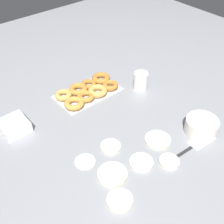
{
  "coord_description": "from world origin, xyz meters",
  "views": [
    {
      "loc": [
        0.61,
        0.65,
        0.91
      ],
      "look_at": [
        -0.03,
        -0.11,
        0.04
      ],
      "focal_mm": 45.0,
      "sensor_mm": 36.0,
      "label": 1
    }
  ],
  "objects_px": {
    "container_stack": "(14,126)",
    "donut_tray": "(88,91)",
    "pancake_0": "(169,162)",
    "pancake_3": "(141,162)",
    "pancake_6": "(85,161)",
    "pancake_5": "(120,200)",
    "pancake_4": "(158,140)",
    "paper_cup": "(141,81)",
    "pancake_1": "(111,147)",
    "spatula": "(197,144)",
    "pancake_2": "(112,174)",
    "batter_bowl": "(201,126)"
  },
  "relations": [
    {
      "from": "pancake_2",
      "to": "container_stack",
      "type": "xyz_separation_m",
      "value": [
        0.18,
        -0.48,
        0.02
      ]
    },
    {
      "from": "pancake_3",
      "to": "pancake_5",
      "type": "relative_size",
      "value": 1.01
    },
    {
      "from": "pancake_0",
      "to": "pancake_6",
      "type": "bearing_deg",
      "value": -40.78
    },
    {
      "from": "pancake_2",
      "to": "pancake_3",
      "type": "xyz_separation_m",
      "value": [
        -0.13,
        0.03,
        -0.0
      ]
    },
    {
      "from": "paper_cup",
      "to": "spatula",
      "type": "xyz_separation_m",
      "value": [
        0.1,
        0.46,
        -0.05
      ]
    },
    {
      "from": "pancake_4",
      "to": "paper_cup",
      "type": "xyz_separation_m",
      "value": [
        -0.22,
        -0.33,
        0.04
      ]
    },
    {
      "from": "container_stack",
      "to": "paper_cup",
      "type": "height_order",
      "value": "paper_cup"
    },
    {
      "from": "pancake_1",
      "to": "pancake_2",
      "type": "bearing_deg",
      "value": 52.73
    },
    {
      "from": "pancake_1",
      "to": "paper_cup",
      "type": "bearing_deg",
      "value": -150.34
    },
    {
      "from": "pancake_4",
      "to": "container_stack",
      "type": "distance_m",
      "value": 0.65
    },
    {
      "from": "pancake_3",
      "to": "batter_bowl",
      "type": "bearing_deg",
      "value": 173.09
    },
    {
      "from": "paper_cup",
      "to": "spatula",
      "type": "distance_m",
      "value": 0.47
    },
    {
      "from": "pancake_5",
      "to": "container_stack",
      "type": "relative_size",
      "value": 0.77
    },
    {
      "from": "pancake_4",
      "to": "donut_tray",
      "type": "xyz_separation_m",
      "value": [
        0.03,
        -0.48,
        0.01
      ]
    },
    {
      "from": "donut_tray",
      "to": "batter_bowl",
      "type": "height_order",
      "value": "batter_bowl"
    },
    {
      "from": "pancake_6",
      "to": "container_stack",
      "type": "relative_size",
      "value": 0.68
    },
    {
      "from": "pancake_2",
      "to": "donut_tray",
      "type": "height_order",
      "value": "donut_tray"
    },
    {
      "from": "pancake_3",
      "to": "container_stack",
      "type": "relative_size",
      "value": 0.78
    },
    {
      "from": "pancake_3",
      "to": "donut_tray",
      "type": "bearing_deg",
      "value": -102.5
    },
    {
      "from": "pancake_1",
      "to": "pancake_2",
      "type": "xyz_separation_m",
      "value": [
        0.09,
        0.12,
        0.0
      ]
    },
    {
      "from": "pancake_0",
      "to": "pancake_5",
      "type": "relative_size",
      "value": 0.87
    },
    {
      "from": "pancake_1",
      "to": "pancake_5",
      "type": "height_order",
      "value": "pancake_5"
    },
    {
      "from": "pancake_3",
      "to": "pancake_6",
      "type": "bearing_deg",
      "value": -41.82
    },
    {
      "from": "donut_tray",
      "to": "spatula",
      "type": "height_order",
      "value": "donut_tray"
    },
    {
      "from": "pancake_3",
      "to": "donut_tray",
      "type": "xyz_separation_m",
      "value": [
        -0.12,
        -0.52,
        0.01
      ]
    },
    {
      "from": "pancake_0",
      "to": "pancake_5",
      "type": "xyz_separation_m",
      "value": [
        0.27,
        0.0,
        0.0
      ]
    },
    {
      "from": "pancake_0",
      "to": "paper_cup",
      "type": "relative_size",
      "value": 0.86
    },
    {
      "from": "pancake_1",
      "to": "donut_tray",
      "type": "xyz_separation_m",
      "value": [
        -0.16,
        -0.37,
        0.01
      ]
    },
    {
      "from": "pancake_3",
      "to": "batter_bowl",
      "type": "distance_m",
      "value": 0.34
    },
    {
      "from": "pancake_0",
      "to": "donut_tray",
      "type": "relative_size",
      "value": 0.24
    },
    {
      "from": "pancake_1",
      "to": "pancake_6",
      "type": "xyz_separation_m",
      "value": [
        0.13,
        -0.01,
        -0.0
      ]
    },
    {
      "from": "donut_tray",
      "to": "spatula",
      "type": "relative_size",
      "value": 1.2
    },
    {
      "from": "pancake_1",
      "to": "pancake_0",
      "type": "bearing_deg",
      "value": 120.77
    },
    {
      "from": "pancake_5",
      "to": "pancake_6",
      "type": "bearing_deg",
      "value": -92.85
    },
    {
      "from": "donut_tray",
      "to": "container_stack",
      "type": "height_order",
      "value": "container_stack"
    },
    {
      "from": "pancake_5",
      "to": "paper_cup",
      "type": "height_order",
      "value": "paper_cup"
    },
    {
      "from": "pancake_6",
      "to": "spatula",
      "type": "bearing_deg",
      "value": 151.47
    },
    {
      "from": "pancake_2",
      "to": "donut_tray",
      "type": "xyz_separation_m",
      "value": [
        -0.24,
        -0.49,
        0.01
      ]
    },
    {
      "from": "container_stack",
      "to": "paper_cup",
      "type": "bearing_deg",
      "value": 168.46
    },
    {
      "from": "pancake_1",
      "to": "pancake_2",
      "type": "height_order",
      "value": "pancake_2"
    },
    {
      "from": "pancake_1",
      "to": "pancake_3",
      "type": "xyz_separation_m",
      "value": [
        -0.04,
        0.15,
        0.0
      ]
    },
    {
      "from": "pancake_0",
      "to": "pancake_3",
      "type": "distance_m",
      "value": 0.11
    },
    {
      "from": "spatula",
      "to": "pancake_4",
      "type": "bearing_deg",
      "value": 137.7
    },
    {
      "from": "donut_tray",
      "to": "pancake_4",
      "type": "bearing_deg",
      "value": 93.4
    },
    {
      "from": "pancake_0",
      "to": "pancake_5",
      "type": "distance_m",
      "value": 0.27
    },
    {
      "from": "pancake_4",
      "to": "pancake_5",
      "type": "distance_m",
      "value": 0.35
    },
    {
      "from": "pancake_4",
      "to": "pancake_0",
      "type": "bearing_deg",
      "value": 64.36
    },
    {
      "from": "pancake_3",
      "to": "paper_cup",
      "type": "bearing_deg",
      "value": -133.94
    },
    {
      "from": "container_stack",
      "to": "donut_tray",
      "type": "bearing_deg",
      "value": -178.65
    },
    {
      "from": "pancake_4",
      "to": "container_stack",
      "type": "xyz_separation_m",
      "value": [
        0.45,
        -0.47,
        0.02
      ]
    }
  ]
}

